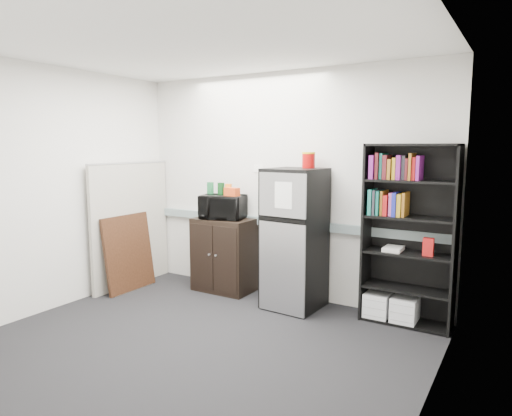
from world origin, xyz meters
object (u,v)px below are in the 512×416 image
Objects in this scene: cubicle_partition at (131,224)px; cabinet at (224,255)px; bookshelf at (407,231)px; microwave at (223,207)px; refrigerator at (294,239)px.

cabinet is (1.19, 0.42, -0.35)m from cubicle_partition.
microwave is at bearing -177.90° from bookshelf.
microwave is (1.19, 0.40, 0.26)m from cubicle_partition.
refrigerator is (1.02, -0.08, 0.33)m from cabinet.
cubicle_partition is at bearing -171.87° from bookshelf.
microwave is at bearing 18.84° from cubicle_partition.
bookshelf is at bearing 8.13° from cubicle_partition.
bookshelf is at bearing -12.95° from microwave.
cubicle_partition reaches higher than refrigerator.
refrigerator is (-1.20, -0.15, -0.18)m from bookshelf.
bookshelf reaches higher than refrigerator.
cabinet is at bearing -178.31° from bookshelf.
bookshelf is at bearing 1.69° from cabinet.
bookshelf is 2.00× the size of cabinet.
bookshelf reaches higher than cabinet.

